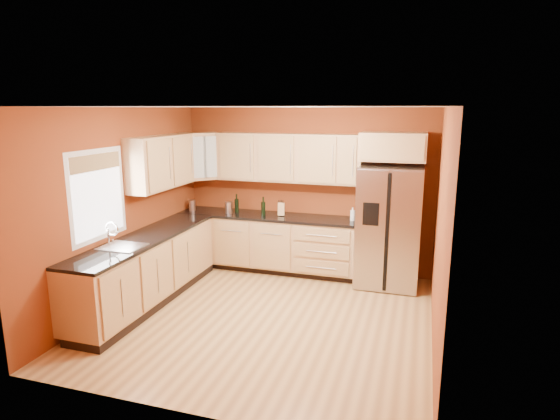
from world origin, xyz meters
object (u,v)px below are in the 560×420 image
Objects in this scene: knife_block at (281,209)px; canister_left at (192,205)px; refrigerator at (389,226)px; wine_bottle_a at (263,206)px; soap_dispenser at (352,214)px.

canister_left is at bearing 171.89° from knife_block.
knife_block is (-1.68, 0.10, 0.13)m from refrigerator.
wine_bottle_a is 1.51× the size of soap_dispenser.
canister_left is 0.58× the size of wine_bottle_a.
refrigerator is 10.04× the size of canister_left.
soap_dispenser is at bearing 1.58° from canister_left.
refrigerator reaches higher than soap_dispenser.
canister_left is at bearing -178.42° from soap_dispenser.
knife_block reaches higher than canister_left.
wine_bottle_a is 1.40m from soap_dispenser.
refrigerator is 1.95m from wine_bottle_a.
wine_bottle_a reaches higher than canister_left.
refrigerator reaches higher than knife_block.
canister_left is at bearing 179.89° from refrigerator.
refrigerator is at bearing -0.11° from canister_left.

